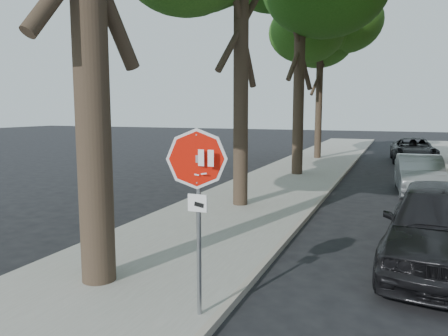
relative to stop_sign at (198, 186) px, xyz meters
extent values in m
plane|color=black|center=(0.70, 0.03, -1.95)|extent=(120.00, 120.00, 0.00)
cube|color=gray|center=(-1.80, 12.03, -1.89)|extent=(4.00, 55.00, 0.12)
cube|color=#9E9384|center=(0.25, 12.03, -1.88)|extent=(0.12, 55.00, 0.13)
cylinder|color=gray|center=(0.00, 0.03, -0.53)|extent=(0.06, 0.06, 2.60)
cube|color=#99999E|center=(0.00, 0.00, 0.37)|extent=(0.05, 0.06, 0.10)
cylinder|color=#99999E|center=(0.00, -0.01, 0.37)|extent=(0.76, 0.32, 0.82)
cylinder|color=white|center=(0.00, -0.02, 0.37)|extent=(0.76, 0.32, 0.82)
cylinder|color=red|center=(0.00, -0.03, 0.37)|extent=(0.68, 0.29, 0.74)
cube|color=white|center=(-0.21, -0.04, 0.39)|extent=(0.08, 0.00, 0.22)
cube|color=white|center=(-0.07, -0.04, 0.39)|extent=(0.08, 0.00, 0.22)
cube|color=white|center=(0.07, -0.04, 0.39)|extent=(0.08, 0.00, 0.22)
cube|color=white|center=(0.21, -0.04, 0.39)|extent=(0.08, 0.00, 0.22)
cube|color=silver|center=(-0.11, -0.04, 0.18)|extent=(0.08, 0.00, 0.03)
cube|color=silver|center=(0.00, -0.04, 0.16)|extent=(0.08, 0.00, 0.03)
cube|color=silver|center=(0.11, -0.04, 0.18)|extent=(0.08, 0.00, 0.03)
cube|color=white|center=(0.00, -0.01, -0.23)|extent=(0.28, 0.02, 0.24)
cube|color=black|center=(0.03, -0.03, -0.25)|extent=(0.15, 0.00, 0.08)
cylinder|color=black|center=(-1.90, 7.03, 2.92)|extent=(0.44, 0.44, 9.50)
cylinder|color=black|center=(-1.70, 14.03, 3.17)|extent=(0.48, 0.48, 10.00)
ellipsoid|color=#10420C|center=(-2.54, 14.87, 5.55)|extent=(4.20, 4.20, 3.36)
cylinder|color=black|center=(-2.00, 21.03, 2.67)|extent=(0.40, 0.40, 9.00)
ellipsoid|color=#1F4D11|center=(-2.00, 21.03, 5.19)|extent=(4.16, 4.16, 3.33)
ellipsoid|color=#1F4D11|center=(-1.06, 20.46, 6.14)|extent=(3.40, 3.40, 2.72)
ellipsoid|color=#1F4D11|center=(-2.76, 21.78, 4.81)|extent=(3.78, 3.78, 3.02)
imported|color=black|center=(3.30, 3.63, -1.12)|extent=(2.35, 4.99, 1.65)
imported|color=gray|center=(3.23, 11.57, -1.27)|extent=(1.73, 4.23, 1.37)
imported|color=black|center=(3.30, 21.81, -1.26)|extent=(2.59, 5.10, 1.38)
camera|label=1|loc=(2.48, -5.24, 1.02)|focal=35.00mm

